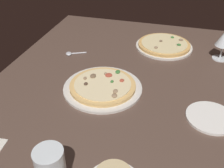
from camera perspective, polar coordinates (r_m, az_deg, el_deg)
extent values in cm
cube|color=brown|center=(105.34, 2.00, -2.59)|extent=(150.00, 110.00, 4.00)
cylinder|color=silver|center=(105.68, -1.99, -0.77)|extent=(31.62, 31.62, 1.00)
cylinder|color=tan|center=(105.04, -2.00, -0.28)|extent=(26.51, 26.51, 1.20)
cylinder|color=beige|center=(104.59, -2.01, 0.08)|extent=(22.78, 22.78, 0.40)
ellipsoid|color=#AD4733|center=(105.64, 2.15, 0.80)|extent=(2.07, 1.85, 0.65)
ellipsoid|color=#937556|center=(107.56, -5.89, 1.31)|extent=(1.80, 1.40, 0.65)
ellipsoid|color=#387033|center=(111.07, 1.27, 2.69)|extent=(2.75, 1.99, 0.73)
ellipsoid|color=brown|center=(108.59, -4.15, 1.80)|extent=(3.17, 2.37, 0.76)
ellipsoid|color=#4C3828|center=(104.12, -5.72, 0.06)|extent=(2.04, 1.52, 0.59)
ellipsoid|color=#937556|center=(97.23, 0.53, -2.51)|extent=(2.55, 2.09, 0.73)
ellipsoid|color=#937556|center=(110.05, -1.43, 2.31)|extent=(1.64, 1.21, 0.56)
ellipsoid|color=#AD4733|center=(109.00, -0.74, 1.97)|extent=(3.09, 3.02, 0.56)
ellipsoid|color=#937556|center=(99.51, 0.73, -1.55)|extent=(2.55, 1.80, 0.67)
ellipsoid|color=#387033|center=(104.86, 0.00, 0.57)|extent=(1.64, 1.26, 0.71)
cylinder|color=silver|center=(140.12, 11.19, 8.01)|extent=(28.93, 28.93, 1.00)
cylinder|color=tan|center=(139.65, 11.24, 8.42)|extent=(26.60, 26.60, 1.20)
cylinder|color=beige|center=(139.31, 11.28, 8.71)|extent=(23.47, 23.47, 0.40)
ellipsoid|color=#937556|center=(143.80, 14.77, 9.27)|extent=(2.57, 2.36, 0.51)
ellipsoid|color=brown|center=(140.33, 10.57, 9.18)|extent=(2.19, 1.66, 0.45)
ellipsoid|color=#937556|center=(133.03, 9.53, 7.85)|extent=(2.36, 1.86, 0.52)
ellipsoid|color=#387033|center=(145.49, 12.98, 9.88)|extent=(1.88, 1.75, 0.71)
ellipsoid|color=#387033|center=(138.09, 14.33, 8.28)|extent=(2.18, 2.17, 0.58)
cylinder|color=silver|center=(136.93, 22.34, 5.16)|extent=(7.24, 7.24, 0.40)
cylinder|color=silver|center=(135.38, 22.67, 6.47)|extent=(0.80, 0.80, 6.71)
cone|color=#5B0F19|center=(133.22, 23.16, 8.45)|extent=(3.27, 3.27, 3.79)
cylinder|color=silver|center=(72.02, -13.16, -17.26)|extent=(7.84, 7.84, 11.86)
cylinder|color=white|center=(97.83, 20.68, -6.81)|extent=(17.18, 17.18, 0.90)
ellipsoid|color=silver|center=(132.17, -9.37, 6.53)|extent=(4.82, 4.26, 1.00)
cylinder|color=silver|center=(132.29, -7.47, 6.66)|extent=(4.44, 8.19, 0.70)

